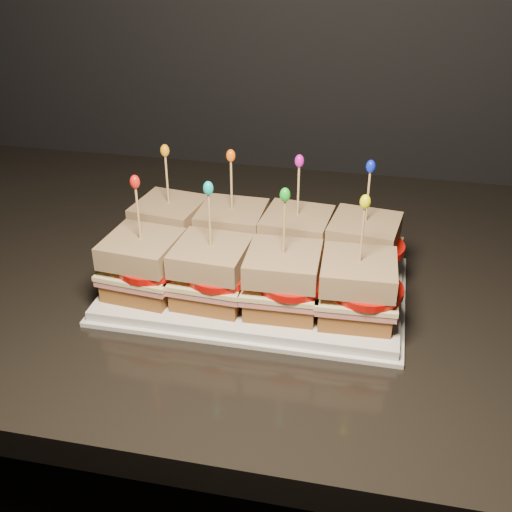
# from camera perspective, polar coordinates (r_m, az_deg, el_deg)

# --- Properties ---
(cabinet) EXTENTS (2.52, 0.71, 0.84)m
(cabinet) POSITION_cam_1_polar(r_m,az_deg,el_deg) (1.21, 14.10, -21.09)
(cabinet) COLOR black
(cabinet) RESTS_ON ground
(granite_slab) EXTENTS (2.56, 0.75, 0.04)m
(granite_slab) POSITION_cam_1_polar(r_m,az_deg,el_deg) (0.92, 17.39, -3.37)
(granite_slab) COLOR black
(granite_slab) RESTS_ON cabinet
(platter) EXTENTS (0.38, 0.23, 0.02)m
(platter) POSITION_cam_1_polar(r_m,az_deg,el_deg) (0.85, 0.00, -2.70)
(platter) COLOR white
(platter) RESTS_ON granite_slab
(platter_rim) EXTENTS (0.39, 0.24, 0.01)m
(platter_rim) POSITION_cam_1_polar(r_m,az_deg,el_deg) (0.85, 0.00, -3.04)
(platter_rim) COLOR white
(platter_rim) RESTS_ON granite_slab
(sandwich_0_bread_bot) EXTENTS (0.09, 0.09, 0.02)m
(sandwich_0_bread_bot) POSITION_cam_1_polar(r_m,az_deg,el_deg) (0.92, -7.50, 1.09)
(sandwich_0_bread_bot) COLOR #603212
(sandwich_0_bread_bot) RESTS_ON platter
(sandwich_0_ham) EXTENTS (0.10, 0.10, 0.01)m
(sandwich_0_ham) POSITION_cam_1_polar(r_m,az_deg,el_deg) (0.91, -7.57, 1.96)
(sandwich_0_ham) COLOR #C06660
(sandwich_0_ham) RESTS_ON sandwich_0_bread_bot
(sandwich_0_cheese) EXTENTS (0.11, 0.10, 0.01)m
(sandwich_0_cheese) POSITION_cam_1_polar(r_m,az_deg,el_deg) (0.91, -7.60, 2.35)
(sandwich_0_cheese) COLOR beige
(sandwich_0_cheese) RESTS_ON sandwich_0_ham
(sandwich_0_tomato) EXTENTS (0.08, 0.08, 0.01)m
(sandwich_0_tomato) POSITION_cam_1_polar(r_m,az_deg,el_deg) (0.89, -7.02, 2.54)
(sandwich_0_tomato) COLOR #BB0C06
(sandwich_0_tomato) RESTS_ON sandwich_0_cheese
(sandwich_0_bread_top) EXTENTS (0.10, 0.10, 0.03)m
(sandwich_0_bread_top) POSITION_cam_1_polar(r_m,az_deg,el_deg) (0.89, -7.71, 3.87)
(sandwich_0_bread_top) COLOR #5B2C10
(sandwich_0_bread_top) RESTS_ON sandwich_0_tomato
(sandwich_0_pick) EXTENTS (0.00, 0.00, 0.09)m
(sandwich_0_pick) POSITION_cam_1_polar(r_m,az_deg,el_deg) (0.88, -7.90, 6.50)
(sandwich_0_pick) COLOR tan
(sandwich_0_pick) RESTS_ON sandwich_0_bread_top
(sandwich_0_frill) EXTENTS (0.01, 0.01, 0.02)m
(sandwich_0_frill) POSITION_cam_1_polar(r_m,az_deg,el_deg) (0.86, -8.11, 9.26)
(sandwich_0_frill) COLOR orange
(sandwich_0_frill) RESTS_ON sandwich_0_pick
(sandwich_1_bread_bot) EXTENTS (0.09, 0.09, 0.02)m
(sandwich_1_bread_bot) POSITION_cam_1_polar(r_m,az_deg,el_deg) (0.89, -2.08, 0.53)
(sandwich_1_bread_bot) COLOR #603212
(sandwich_1_bread_bot) RESTS_ON platter
(sandwich_1_ham) EXTENTS (0.09, 0.09, 0.01)m
(sandwich_1_ham) POSITION_cam_1_polar(r_m,az_deg,el_deg) (0.88, -2.10, 1.42)
(sandwich_1_ham) COLOR #C06660
(sandwich_1_ham) RESTS_ON sandwich_1_bread_bot
(sandwich_1_cheese) EXTENTS (0.10, 0.09, 0.01)m
(sandwich_1_cheese) POSITION_cam_1_polar(r_m,az_deg,el_deg) (0.88, -2.11, 1.82)
(sandwich_1_cheese) COLOR beige
(sandwich_1_cheese) RESTS_ON sandwich_1_ham
(sandwich_1_tomato) EXTENTS (0.08, 0.08, 0.01)m
(sandwich_1_tomato) POSITION_cam_1_polar(r_m,az_deg,el_deg) (0.87, -1.45, 2.00)
(sandwich_1_tomato) COLOR #BB0C06
(sandwich_1_tomato) RESTS_ON sandwich_1_cheese
(sandwich_1_bread_top) EXTENTS (0.09, 0.09, 0.03)m
(sandwich_1_bread_top) POSITION_cam_1_polar(r_m,az_deg,el_deg) (0.87, -2.14, 3.37)
(sandwich_1_bread_top) COLOR #5B2C10
(sandwich_1_bread_top) RESTS_ON sandwich_1_tomato
(sandwich_1_pick) EXTENTS (0.00, 0.00, 0.09)m
(sandwich_1_pick) POSITION_cam_1_polar(r_m,az_deg,el_deg) (0.85, -2.20, 6.07)
(sandwich_1_pick) COLOR tan
(sandwich_1_pick) RESTS_ON sandwich_1_bread_top
(sandwich_1_frill) EXTENTS (0.01, 0.01, 0.02)m
(sandwich_1_frill) POSITION_cam_1_polar(r_m,az_deg,el_deg) (0.83, -2.26, 8.91)
(sandwich_1_frill) COLOR #FA610A
(sandwich_1_frill) RESTS_ON sandwich_1_pick
(sandwich_2_bread_bot) EXTENTS (0.09, 0.09, 0.02)m
(sandwich_2_bread_bot) POSITION_cam_1_polar(r_m,az_deg,el_deg) (0.88, 3.57, -0.06)
(sandwich_2_bread_bot) COLOR #603212
(sandwich_2_bread_bot) RESTS_ON platter
(sandwich_2_ham) EXTENTS (0.10, 0.10, 0.01)m
(sandwich_2_ham) POSITION_cam_1_polar(r_m,az_deg,el_deg) (0.87, 3.60, 0.84)
(sandwich_2_ham) COLOR #C06660
(sandwich_2_ham) RESTS_ON sandwich_2_bread_bot
(sandwich_2_cheese) EXTENTS (0.10, 0.10, 0.01)m
(sandwich_2_cheese) POSITION_cam_1_polar(r_m,az_deg,el_deg) (0.87, 3.62, 1.25)
(sandwich_2_cheese) COLOR beige
(sandwich_2_cheese) RESTS_ON sandwich_2_ham
(sandwich_2_tomato) EXTENTS (0.08, 0.08, 0.01)m
(sandwich_2_tomato) POSITION_cam_1_polar(r_m,az_deg,el_deg) (0.86, 4.36, 1.42)
(sandwich_2_tomato) COLOR #BB0C06
(sandwich_2_tomato) RESTS_ON sandwich_2_cheese
(sandwich_2_bread_top) EXTENTS (0.09, 0.09, 0.03)m
(sandwich_2_bread_top) POSITION_cam_1_polar(r_m,az_deg,el_deg) (0.85, 3.67, 2.82)
(sandwich_2_bread_top) COLOR #5B2C10
(sandwich_2_bread_top) RESTS_ON sandwich_2_tomato
(sandwich_2_pick) EXTENTS (0.00, 0.00, 0.09)m
(sandwich_2_pick) POSITION_cam_1_polar(r_m,az_deg,el_deg) (0.83, 3.77, 5.55)
(sandwich_2_pick) COLOR tan
(sandwich_2_pick) RESTS_ON sandwich_2_bread_top
(sandwich_2_frill) EXTENTS (0.01, 0.01, 0.02)m
(sandwich_2_frill) POSITION_cam_1_polar(r_m,az_deg,el_deg) (0.82, 3.87, 8.44)
(sandwich_2_frill) COLOR #C412AA
(sandwich_2_frill) RESTS_ON sandwich_2_pick
(sandwich_3_bread_bot) EXTENTS (0.09, 0.09, 0.02)m
(sandwich_3_bread_bot) POSITION_cam_1_polar(r_m,az_deg,el_deg) (0.87, 9.37, -0.66)
(sandwich_3_bread_bot) COLOR #603212
(sandwich_3_bread_bot) RESTS_ON platter
(sandwich_3_ham) EXTENTS (0.10, 0.10, 0.01)m
(sandwich_3_ham) POSITION_cam_1_polar(r_m,az_deg,el_deg) (0.86, 9.45, 0.24)
(sandwich_3_ham) COLOR #C06660
(sandwich_3_ham) RESTS_ON sandwich_3_bread_bot
(sandwich_3_cheese) EXTENTS (0.11, 0.10, 0.01)m
(sandwich_3_cheese) POSITION_cam_1_polar(r_m,az_deg,el_deg) (0.86, 9.49, 0.64)
(sandwich_3_cheese) COLOR beige
(sandwich_3_cheese) RESTS_ON sandwich_3_ham
(sandwich_3_tomato) EXTENTS (0.08, 0.08, 0.01)m
(sandwich_3_tomato) POSITION_cam_1_polar(r_m,az_deg,el_deg) (0.85, 10.31, 0.81)
(sandwich_3_tomato) COLOR #BB0C06
(sandwich_3_tomato) RESTS_ON sandwich_3_cheese
(sandwich_3_bread_top) EXTENTS (0.10, 0.10, 0.03)m
(sandwich_3_bread_top) POSITION_cam_1_polar(r_m,az_deg,el_deg) (0.85, 9.63, 2.22)
(sandwich_3_bread_top) COLOR #5B2C10
(sandwich_3_bread_top) RESTS_ON sandwich_3_tomato
(sandwich_3_pick) EXTENTS (0.00, 0.00, 0.09)m
(sandwich_3_pick) POSITION_cam_1_polar(r_m,az_deg,el_deg) (0.83, 9.89, 4.96)
(sandwich_3_pick) COLOR tan
(sandwich_3_pick) RESTS_ON sandwich_3_bread_top
(sandwich_3_frill) EXTENTS (0.01, 0.01, 0.02)m
(sandwich_3_frill) POSITION_cam_1_polar(r_m,az_deg,el_deg) (0.81, 10.16, 7.85)
(sandwich_3_frill) COLOR #0D20D4
(sandwich_3_frill) RESTS_ON sandwich_3_pick
(sandwich_4_bread_bot) EXTENTS (0.09, 0.09, 0.02)m
(sandwich_4_bread_bot) POSITION_cam_1_polar(r_m,az_deg,el_deg) (0.83, -9.84, -2.35)
(sandwich_4_bread_bot) COLOR #603212
(sandwich_4_bread_bot) RESTS_ON platter
(sandwich_4_ham) EXTENTS (0.10, 0.10, 0.01)m
(sandwich_4_ham) POSITION_cam_1_polar(r_m,az_deg,el_deg) (0.82, -9.93, -1.42)
(sandwich_4_ham) COLOR #C06660
(sandwich_4_ham) RESTS_ON sandwich_4_bread_bot
(sandwich_4_cheese) EXTENTS (0.10, 0.10, 0.01)m
(sandwich_4_cheese) POSITION_cam_1_polar(r_m,az_deg,el_deg) (0.82, -9.97, -1.00)
(sandwich_4_cheese) COLOR beige
(sandwich_4_cheese) RESTS_ON sandwich_4_ham
(sandwich_4_tomato) EXTENTS (0.08, 0.08, 0.01)m
(sandwich_4_tomato) POSITION_cam_1_polar(r_m,az_deg,el_deg) (0.81, -9.37, -0.84)
(sandwich_4_tomato) COLOR #BB0C06
(sandwich_4_tomato) RESTS_ON sandwich_4_cheese
(sandwich_4_bread_top) EXTENTS (0.09, 0.09, 0.03)m
(sandwich_4_bread_top) POSITION_cam_1_polar(r_m,az_deg,el_deg) (0.81, -10.13, 0.63)
(sandwich_4_bread_top) COLOR #5B2C10
(sandwich_4_bread_top) RESTS_ON sandwich_4_tomato
(sandwich_4_pick) EXTENTS (0.00, 0.00, 0.09)m
(sandwich_4_pick) POSITION_cam_1_polar(r_m,az_deg,el_deg) (0.79, -10.42, 3.48)
(sandwich_4_pick) COLOR tan
(sandwich_4_pick) RESTS_ON sandwich_4_bread_top
(sandwich_4_frill) EXTENTS (0.01, 0.01, 0.02)m
(sandwich_4_frill) POSITION_cam_1_polar(r_m,az_deg,el_deg) (0.77, -10.72, 6.50)
(sandwich_4_frill) COLOR red
(sandwich_4_frill) RESTS_ON sandwich_4_pick
(sandwich_5_bread_bot) EXTENTS (0.09, 0.09, 0.02)m
(sandwich_5_bread_bot) POSITION_cam_1_polar(r_m,az_deg,el_deg) (0.80, -3.90, -3.08)
(sandwich_5_bread_bot) COLOR #603212
(sandwich_5_bread_bot) RESTS_ON platter
(sandwich_5_ham) EXTENTS (0.10, 0.09, 0.01)m
(sandwich_5_ham) POSITION_cam_1_polar(r_m,az_deg,el_deg) (0.80, -3.94, -2.12)
(sandwich_5_ham) COLOR #C06660
(sandwich_5_ham) RESTS_ON sandwich_5_bread_bot
(sandwich_5_cheese) EXTENTS (0.10, 0.10, 0.01)m
(sandwich_5_cheese) POSITION_cam_1_polar(r_m,az_deg,el_deg) (0.79, -3.96, -1.69)
(sandwich_5_cheese) COLOR beige
(sandwich_5_cheese) RESTS_ON sandwich_5_ham
(sandwich_5_tomato) EXTENTS (0.08, 0.08, 0.01)m
(sandwich_5_tomato) POSITION_cam_1_polar(r_m,az_deg,el_deg) (0.78, -3.24, -1.54)
(sandwich_5_tomato) COLOR #BB0C06
(sandwich_5_tomato) RESTS_ON sandwich_5_cheese
(sandwich_5_bread_top) EXTENTS (0.09, 0.09, 0.03)m
(sandwich_5_bread_top) POSITION_cam_1_polar(r_m,az_deg,el_deg) (0.78, -4.02, -0.02)
(sandwich_5_bread_top) COLOR #5B2C10
(sandwich_5_bread_top) RESTS_ON sandwich_5_tomato
(sandwich_5_pick) EXTENTS (0.00, 0.00, 0.09)m
(sandwich_5_pick) POSITION_cam_1_polar(r_m,az_deg,el_deg) (0.76, -4.14, 2.92)
(sandwich_5_pick) COLOR tan
(sandwich_5_pick) RESTS_ON sandwich_5_bread_top
(sandwich_5_frill) EXTENTS (0.01, 0.01, 0.02)m
(sandwich_5_frill) POSITION_cam_1_polar(r_m,az_deg,el_deg) (0.74, -4.27, 6.04)
(sandwich_5_frill) COLOR #0ABDB7
(sandwich_5_frill) RESTS_ON sandwich_5_pick
(sandwich_6_bread_bot) EXTENTS (0.09, 0.09, 0.02)m
(sandwich_6_bread_bot) POSITION_cam_1_polar(r_m,az_deg,el_deg) (0.79, 2.37, -3.81)
(sandwich_6_bread_bot) COLOR #603212
(sandwich_6_bread_bot) RESTS_ON platter
(sandwich_6_ham) EXTENTS (0.10, 0.09, 0.01)m
(sandwich_6_ham) POSITION_cam_1_polar(r_m,az_deg,el_deg) (0.78, 2.39, -2.84)
(sandwich_6_ham) COLOR #C06660
(sandwich_6_ham) RESTS_ON sandwich_6_bread_bot
(sandwich_6_cheese) EXTENTS (0.10, 0.09, 0.01)m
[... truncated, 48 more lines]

